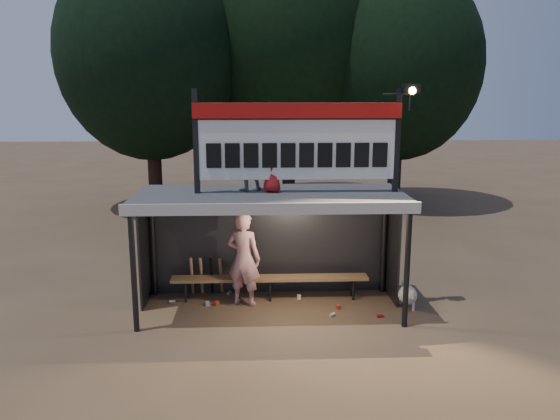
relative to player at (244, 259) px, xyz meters
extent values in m
plane|color=brown|center=(0.52, -0.30, -0.94)|extent=(80.00, 80.00, 0.00)
imported|color=white|center=(0.00, 0.00, 0.00)|extent=(0.81, 0.68, 1.89)
imported|color=gray|center=(0.09, -0.04, 1.94)|extent=(0.65, 0.57, 1.13)
imported|color=maroon|center=(0.56, -0.26, 1.82)|extent=(0.49, 0.39, 0.89)
cube|color=#3D3E40|center=(0.52, -0.30, 1.32)|extent=(5.00, 2.00, 0.12)
cube|color=silver|center=(0.52, -1.32, 1.28)|extent=(5.10, 0.06, 0.20)
cylinder|color=black|center=(-1.88, -1.20, 0.16)|extent=(0.10, 0.10, 2.20)
cylinder|color=black|center=(2.92, -1.20, 0.16)|extent=(0.10, 0.10, 2.20)
cylinder|color=black|center=(-1.88, 0.60, 0.16)|extent=(0.10, 0.10, 2.20)
cylinder|color=black|center=(2.92, 0.60, 0.16)|extent=(0.10, 0.10, 2.20)
cube|color=black|center=(0.52, 0.70, 0.16)|extent=(5.00, 0.04, 2.20)
cube|color=black|center=(-1.98, 0.20, 0.16)|extent=(0.04, 1.00, 2.20)
cube|color=black|center=(3.02, 0.20, 0.16)|extent=(0.04, 1.00, 2.20)
cylinder|color=black|center=(0.52, 0.70, 1.21)|extent=(5.00, 0.06, 0.06)
cube|color=black|center=(-0.83, -0.30, 2.33)|extent=(0.10, 0.10, 1.90)
cube|color=black|center=(2.87, -0.30, 2.33)|extent=(0.10, 0.10, 1.90)
cube|color=white|center=(1.02, -0.30, 2.33)|extent=(3.80, 0.08, 1.40)
cube|color=#B7100D|center=(1.02, -0.35, 2.89)|extent=(3.80, 0.04, 0.28)
cube|color=black|center=(1.02, -0.36, 2.74)|extent=(3.80, 0.02, 0.03)
cube|color=black|center=(-0.51, -0.35, 2.08)|extent=(0.27, 0.03, 0.45)
cube|color=black|center=(-0.17, -0.35, 2.08)|extent=(0.27, 0.03, 0.45)
cube|color=black|center=(0.17, -0.35, 2.08)|extent=(0.27, 0.03, 0.45)
cube|color=black|center=(0.51, -0.35, 2.08)|extent=(0.27, 0.03, 0.45)
cube|color=black|center=(0.85, -0.35, 2.08)|extent=(0.27, 0.03, 0.45)
cube|color=black|center=(1.19, -0.35, 2.08)|extent=(0.27, 0.03, 0.45)
cube|color=black|center=(1.53, -0.35, 2.08)|extent=(0.27, 0.03, 0.45)
cube|color=black|center=(1.87, -0.35, 2.08)|extent=(0.27, 0.03, 0.45)
cube|color=black|center=(2.21, -0.35, 2.08)|extent=(0.27, 0.03, 0.45)
cube|color=black|center=(2.55, -0.35, 2.08)|extent=(0.27, 0.03, 0.45)
cylinder|color=black|center=(2.82, -0.30, 3.18)|extent=(0.50, 0.04, 0.04)
cylinder|color=black|center=(3.07, -0.30, 3.03)|extent=(0.04, 0.04, 0.30)
cube|color=black|center=(3.07, -0.35, 3.28)|extent=(0.30, 0.22, 0.18)
sphere|color=#FFD88C|center=(3.07, -0.44, 3.24)|extent=(0.14, 0.14, 0.14)
cube|color=olive|center=(0.52, 0.25, -0.49)|extent=(4.00, 0.35, 0.06)
cylinder|color=black|center=(-1.18, 0.13, -0.72)|extent=(0.05, 0.05, 0.45)
cylinder|color=black|center=(-1.18, 0.37, -0.72)|extent=(0.05, 0.05, 0.45)
cylinder|color=black|center=(0.52, 0.13, -0.72)|extent=(0.05, 0.05, 0.45)
cylinder|color=black|center=(0.52, 0.37, -0.72)|extent=(0.05, 0.05, 0.45)
cylinder|color=black|center=(2.22, 0.13, -0.72)|extent=(0.05, 0.05, 0.45)
cylinder|color=black|center=(2.22, 0.37, -0.72)|extent=(0.05, 0.05, 0.45)
cylinder|color=#311E15|center=(-3.48, 9.70, 0.93)|extent=(0.50, 0.50, 3.74)
ellipsoid|color=black|center=(-3.48, 9.70, 4.58)|extent=(6.46, 6.46, 7.48)
cylinder|color=black|center=(1.52, 11.20, 1.15)|extent=(0.50, 0.50, 4.18)
ellipsoid|color=black|center=(1.52, 11.20, 5.23)|extent=(7.22, 7.22, 8.36)
cylinder|color=#322116|center=(5.52, 10.20, 0.82)|extent=(0.50, 0.50, 3.52)
ellipsoid|color=black|center=(5.52, 10.20, 4.26)|extent=(6.08, 6.08, 7.04)
ellipsoid|color=beige|center=(3.20, -0.31, -0.67)|extent=(0.36, 0.58, 0.36)
sphere|color=silver|center=(3.20, -0.59, -0.58)|extent=(0.22, 0.22, 0.22)
cone|color=silver|center=(3.20, -0.69, -0.60)|extent=(0.10, 0.10, 0.10)
cone|color=beige|center=(3.15, -0.61, -0.48)|extent=(0.06, 0.06, 0.07)
cone|color=beige|center=(3.25, -0.61, -0.48)|extent=(0.06, 0.06, 0.07)
cylinder|color=beige|center=(3.12, -0.49, -0.85)|extent=(0.05, 0.05, 0.18)
cylinder|color=silver|center=(3.28, -0.49, -0.85)|extent=(0.05, 0.05, 0.18)
cylinder|color=#EEE5CD|center=(3.12, -0.13, -0.85)|extent=(0.05, 0.05, 0.18)
cylinder|color=#EFE5CE|center=(3.28, -0.13, -0.85)|extent=(0.05, 0.05, 0.18)
cylinder|color=beige|center=(3.20, -0.01, -0.60)|extent=(0.04, 0.16, 0.14)
cylinder|color=#A4794C|center=(-1.10, 0.52, -0.51)|extent=(0.07, 0.27, 0.84)
cylinder|color=#A67B4D|center=(-0.90, 0.52, -0.51)|extent=(0.07, 0.30, 0.83)
cylinder|color=black|center=(-0.70, 0.52, -0.51)|extent=(0.07, 0.32, 0.83)
cylinder|color=olive|center=(-0.50, 0.52, -0.51)|extent=(0.09, 0.35, 0.82)
cube|color=red|center=(1.84, -0.33, -0.90)|extent=(0.09, 0.11, 0.08)
cylinder|color=silver|center=(-1.46, 0.10, -0.91)|extent=(0.13, 0.08, 0.07)
cube|color=silver|center=(1.11, 0.24, -0.90)|extent=(0.07, 0.10, 0.08)
cylinder|color=#B11E22|center=(2.57, -0.77, -0.91)|extent=(0.13, 0.09, 0.07)
cube|color=#A6A6AB|center=(-0.74, -0.05, -0.90)|extent=(0.09, 0.11, 0.08)
cylinder|color=beige|center=(1.68, -0.70, -0.91)|extent=(0.13, 0.13, 0.07)
cube|color=#AF2E1E|center=(-0.56, -0.04, -0.90)|extent=(0.12, 0.12, 0.08)
cylinder|color=#B7B7BD|center=(-0.33, 0.54, -0.91)|extent=(0.10, 0.13, 0.07)
camera|label=1|loc=(0.29, -10.33, 3.16)|focal=35.00mm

